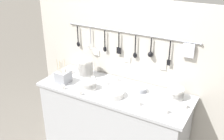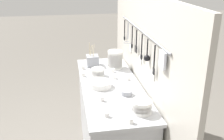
# 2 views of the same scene
# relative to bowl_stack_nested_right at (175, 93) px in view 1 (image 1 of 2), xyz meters

# --- Properties ---
(counter) EXTENTS (1.58, 0.58, 0.94)m
(counter) POSITION_rel_bowl_stack_nested_right_xyz_m (-0.59, -0.15, -0.52)
(counter) COLOR #ADAFB5
(counter) RESTS_ON ground
(back_wall) EXTENTS (2.38, 0.11, 1.82)m
(back_wall) POSITION_rel_bowl_stack_nested_right_xyz_m (-0.59, 0.17, -0.08)
(back_wall) COLOR #BCB7AD
(back_wall) RESTS_ON ground
(bowl_stack_nested_right) EXTENTS (0.16, 0.16, 0.11)m
(bowl_stack_nested_right) POSITION_rel_bowl_stack_nested_right_xyz_m (0.00, 0.00, 0.00)
(bowl_stack_nested_right) COLOR white
(bowl_stack_nested_right) RESTS_ON counter
(bowl_stack_short_front) EXTENTS (0.14, 0.14, 0.08)m
(bowl_stack_short_front) POSITION_rel_bowl_stack_nested_right_xyz_m (-0.82, -0.25, -0.01)
(bowl_stack_short_front) COLOR white
(bowl_stack_short_front) RESTS_ON counter
(bowl_stack_wide_centre) EXTENTS (0.17, 0.17, 0.20)m
(bowl_stack_wide_centre) POSITION_rel_bowl_stack_nested_right_xyz_m (-1.03, -0.02, 0.05)
(bowl_stack_wide_centre) COLOR white
(bowl_stack_wide_centre) RESTS_ON counter
(plate_stack) EXTENTS (0.21, 0.21, 0.06)m
(plate_stack) POSITION_rel_bowl_stack_nested_right_xyz_m (-0.54, -0.26, -0.02)
(plate_stack) COLOR white
(plate_stack) RESTS_ON counter
(steel_mixing_bowl) EXTENTS (0.10, 0.10, 0.04)m
(steel_mixing_bowl) POSITION_rel_bowl_stack_nested_right_xyz_m (-0.33, -0.05, -0.03)
(steel_mixing_bowl) COLOR #93969E
(steel_mixing_bowl) RESTS_ON counter
(cutlery_caddy) EXTENTS (0.14, 0.14, 0.27)m
(cutlery_caddy) POSITION_rel_bowl_stack_nested_right_xyz_m (-1.14, -0.27, 0.01)
(cutlery_caddy) COLOR #93969E
(cutlery_caddy) RESTS_ON counter
(cup_back_left) EXTENTS (0.04, 0.04, 0.04)m
(cup_back_left) POSITION_rel_bowl_stack_nested_right_xyz_m (-0.65, 0.05, -0.03)
(cup_back_left) COLOR white
(cup_back_left) RESTS_ON counter
(cup_centre) EXTENTS (0.04, 0.04, 0.04)m
(cup_centre) POSITION_rel_bowl_stack_nested_right_xyz_m (-0.72, -0.09, -0.03)
(cup_centre) COLOR white
(cup_centre) RESTS_ON counter
(cup_edge_far) EXTENTS (0.04, 0.04, 0.04)m
(cup_edge_far) POSITION_rel_bowl_stack_nested_right_xyz_m (-0.90, -0.07, -0.03)
(cup_edge_far) COLOR white
(cup_edge_far) RESTS_ON counter
(cup_back_right) EXTENTS (0.04, 0.04, 0.04)m
(cup_back_right) POSITION_rel_bowl_stack_nested_right_xyz_m (-0.83, -0.40, -0.03)
(cup_back_right) COLOR white
(cup_back_right) RESTS_ON counter
(cup_by_caddy) EXTENTS (0.04, 0.04, 0.04)m
(cup_by_caddy) POSITION_rel_bowl_stack_nested_right_xyz_m (0.14, -0.12, -0.03)
(cup_by_caddy) COLOR white
(cup_by_caddy) RESTS_ON counter
(cup_front_right) EXTENTS (0.04, 0.04, 0.04)m
(cup_front_right) POSITION_rel_bowl_stack_nested_right_xyz_m (0.01, -0.28, -0.03)
(cup_front_right) COLOR white
(cup_front_right) RESTS_ON counter
(cup_edge_near) EXTENTS (0.04, 0.04, 0.04)m
(cup_edge_near) POSITION_rel_bowl_stack_nested_right_xyz_m (-1.21, -0.05, -0.03)
(cup_edge_near) COLOR white
(cup_edge_near) RESTS_ON counter
(cup_beside_plates) EXTENTS (0.04, 0.04, 0.04)m
(cup_beside_plates) POSITION_rel_bowl_stack_nested_right_xyz_m (-1.05, -0.39, -0.03)
(cup_beside_plates) COLOR white
(cup_beside_plates) RESTS_ON counter
(cup_mid_row) EXTENTS (0.04, 0.04, 0.04)m
(cup_mid_row) POSITION_rel_bowl_stack_nested_right_xyz_m (-1.32, -0.21, -0.03)
(cup_mid_row) COLOR white
(cup_mid_row) RESTS_ON counter
(cup_front_left) EXTENTS (0.04, 0.04, 0.04)m
(cup_front_left) POSITION_rel_bowl_stack_nested_right_xyz_m (-0.25, -0.28, -0.03)
(cup_front_left) COLOR white
(cup_front_left) RESTS_ON counter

